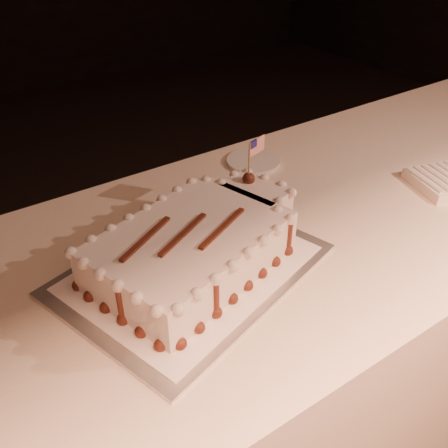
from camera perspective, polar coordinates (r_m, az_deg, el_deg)
banquet_table at (r=1.40m, az=5.07°, el=-12.81°), size 2.40×0.80×0.75m
cake_board at (r=1.02m, az=-3.75°, el=-5.20°), size 0.59×0.50×0.01m
doily at (r=1.01m, az=-3.76°, el=-4.98°), size 0.53×0.45×0.00m
sheet_cake at (r=1.00m, az=-2.83°, el=-2.20°), size 0.49×0.35×0.19m
side_plate at (r=1.40m, az=3.38°, el=7.15°), size 0.15×0.15×0.01m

